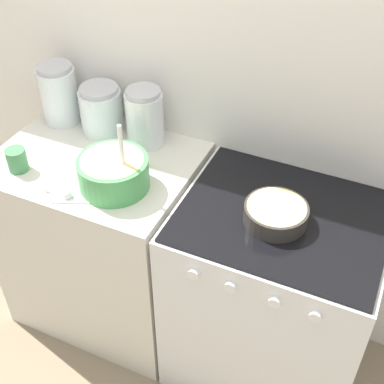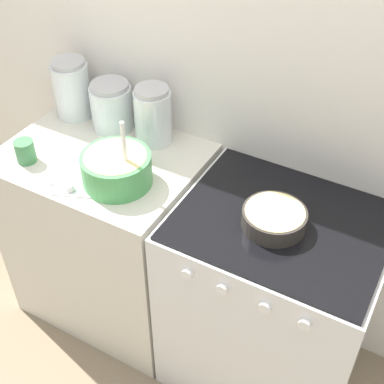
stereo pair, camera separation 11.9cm
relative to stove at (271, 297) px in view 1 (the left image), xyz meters
name	(u,v)px [view 1 (the left image)]	position (x,y,z in m)	size (l,w,h in m)	color
ground_plane	(156,381)	(-0.39, -0.30, -0.45)	(12.00, 12.00, 0.00)	gray
wall_back	(219,73)	(-0.39, 0.33, 0.75)	(4.57, 0.05, 2.40)	white
countertop_cabinet	(105,239)	(-0.78, 0.00, 0.00)	(0.79, 0.61, 0.89)	silver
stove	(271,297)	(0.00, 0.00, 0.00)	(0.74, 0.62, 0.89)	silver
mixing_bowl	(113,171)	(-0.62, -0.10, 0.52)	(0.26, 0.26, 0.28)	#4CA559
baking_pan	(276,213)	(-0.02, -0.04, 0.48)	(0.22, 0.22, 0.07)	#38332D
storage_jar_left	(60,97)	(-1.06, 0.20, 0.56)	(0.16, 0.16, 0.26)	silver
storage_jar_middle	(102,113)	(-0.85, 0.20, 0.53)	(0.17, 0.17, 0.21)	silver
storage_jar_right	(145,121)	(-0.65, 0.20, 0.55)	(0.15, 0.15, 0.24)	silver
tin_can	(17,160)	(-1.01, -0.17, 0.49)	(0.08, 0.08, 0.09)	#3F7F4C
recipe_page	(85,183)	(-0.73, -0.14, 0.45)	(0.30, 0.30, 0.01)	white
measuring_spoon	(65,194)	(-0.75, -0.24, 0.46)	(0.12, 0.04, 0.04)	white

